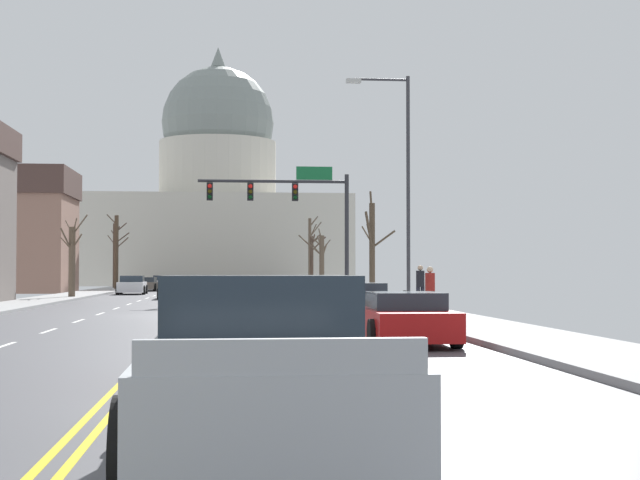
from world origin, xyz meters
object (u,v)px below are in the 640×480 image
pickup_truck_near_06 (261,376)px  sedan_oncoming_02 (146,284)px  bicycle_parked (404,304)px  sedan_near_03 (352,306)px  sedan_near_05 (242,343)px  signal_gantry (294,203)px  sedan_near_01 (242,298)px  sedan_near_00 (232,294)px  pedestrian_01 (420,284)px  sedan_oncoming_00 (176,289)px  sedan_oncoming_01 (132,285)px  street_lamp_right (401,173)px  sedan_near_02 (334,302)px  sedan_near_04 (404,319)px  pedestrian_00 (430,288)px  sedan_oncoming_03 (162,282)px

pickup_truck_near_06 → sedan_oncoming_02: bearing=95.8°
sedan_oncoming_02 → bicycle_parked: size_ratio=2.56×
sedan_near_03 → sedan_oncoming_02: (-10.44, 51.69, -0.09)m
sedan_oncoming_02 → sedan_near_05: bearing=-83.8°
signal_gantry → sedan_near_01: 11.39m
sedan_near_00 → pedestrian_01: (7.61, -7.39, 0.58)m
sedan_oncoming_00 → sedan_oncoming_01: size_ratio=0.95×
street_lamp_right → sedan_near_02: bearing=-144.4°
street_lamp_right → sedan_near_05: bearing=-106.6°
sedan_oncoming_01 → pickup_truck_near_06: bearing=-83.1°
sedan_oncoming_01 → sedan_oncoming_02: (-0.02, 11.25, -0.08)m
sedan_near_04 → pedestrian_00: bearing=74.9°
sedan_near_04 → sedan_oncoming_01: bearing=103.2°
signal_gantry → sedan_near_02: bearing=-88.8°
sedan_oncoming_00 → pedestrian_01: bearing=-59.9°
pedestrian_00 → pedestrian_01: pedestrian_01 is taller
sedan_near_05 → sedan_oncoming_01: (-7.07, 53.51, 0.04)m
sedan_near_03 → sedan_oncoming_03: sedan_near_03 is taller
sedan_near_04 → street_lamp_right: bearing=79.9°
pickup_truck_near_06 → sedan_oncoming_03: 84.79m
sedan_near_00 → sedan_near_05: sedan_near_05 is taller
street_lamp_right → sedan_oncoming_01: bearing=112.2°
signal_gantry → bicycle_parked: (2.88, -15.94, -4.70)m
pickup_truck_near_06 → sedan_oncoming_01: size_ratio=1.14×
sedan_near_04 → sedan_near_05: bearing=-118.0°
sedan_oncoming_03 → sedan_oncoming_02: bearing=-91.3°
sedan_near_04 → sedan_oncoming_00: size_ratio=1.08×
street_lamp_right → signal_gantry: bearing=102.4°
signal_gantry → sedan_oncoming_00: bearing=132.0°
signal_gantry → sedan_oncoming_02: size_ratio=1.75×
sedan_near_01 → pedestrian_01: pedestrian_01 is taller
sedan_near_00 → pickup_truck_near_06: (0.20, -36.80, 0.20)m
sedan_near_02 → sedan_oncoming_03: size_ratio=1.02×
sedan_near_03 → pedestrian_00: (3.40, 5.09, 0.44)m
pickup_truck_near_06 → sedan_oncoming_02: 70.97m
signal_gantry → sedan_near_03: (0.21, -22.00, -4.56)m
pedestrian_01 → sedan_near_05: bearing=-107.7°
sedan_near_04 → sedan_near_00: bearing=99.3°
sedan_near_04 → sedan_near_02: bearing=91.4°
sedan_oncoming_00 → pedestrian_01: size_ratio=2.51×
sedan_near_02 → pedestrian_01: 6.10m
sedan_near_02 → sedan_oncoming_02: (-10.57, 45.75, -0.03)m
pedestrian_00 → sedan_near_05: bearing=-110.4°
sedan_oncoming_01 → pedestrian_00: size_ratio=2.77×
sedan_near_00 → street_lamp_right: bearing=-57.6°
sedan_near_00 → sedan_near_03: 18.21m
sedan_oncoming_01 → bicycle_parked: 36.78m
sedan_near_04 → sedan_oncoming_02: (-10.87, 57.64, -0.03)m
pickup_truck_near_06 → street_lamp_right: bearing=77.1°
sedan_oncoming_01 → pedestrian_00: pedestrian_00 is taller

